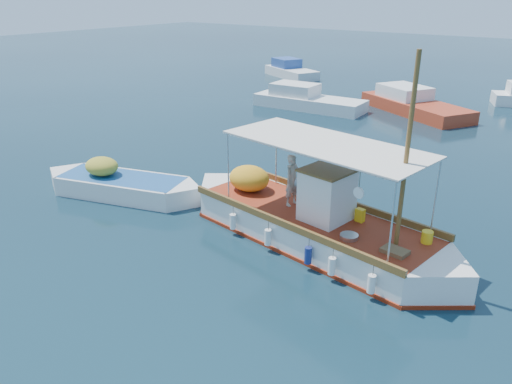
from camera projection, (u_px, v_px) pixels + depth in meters
The scene contains 6 objects.
ground at pixel (280, 243), 16.13m from camera, with size 160.00×160.00×0.00m, color black.
fishing_caique at pixel (310, 224), 16.14m from camera, with size 10.58×4.06×6.52m.
dinghy at pixel (121, 186), 19.79m from camera, with size 6.62×3.30×1.69m.
bg_boat_nw at pixel (306, 101), 34.01m from camera, with size 7.72×2.85×1.80m.
bg_boat_n at pixel (413, 105), 32.90m from camera, with size 8.40×6.44×1.80m.
bg_boat_far_w at pixel (290, 71), 46.03m from camera, with size 6.38×4.69×1.80m.
Camera 1 is at (7.82, -11.98, 7.68)m, focal length 35.00 mm.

